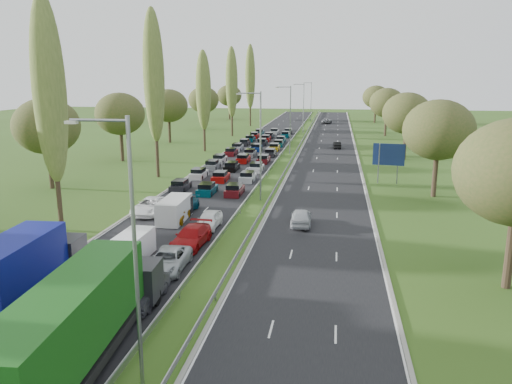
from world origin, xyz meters
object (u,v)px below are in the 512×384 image
at_px(blue_lorry, 26,266).
at_px(direction_sign, 389,156).
at_px(green_lorry, 80,320).
at_px(white_van_front, 133,247).
at_px(info_sign, 30,245).
at_px(white_van_rear, 175,209).
at_px(near_car_2, 150,206).

xyz_separation_m(blue_lorry, direction_sign, (25.33, 38.96, 1.42)).
relative_size(blue_lorry, green_lorry, 0.66).
xyz_separation_m(white_van_front, info_sign, (-7.23, -1.79, 0.33)).
distance_m(blue_lorry, white_van_rear, 18.50).
xyz_separation_m(green_lorry, info_sign, (-10.48, 12.01, -1.01)).
height_order(blue_lorry, direction_sign, direction_sign).
distance_m(blue_lorry, white_van_front, 8.33).
bearing_deg(near_car_2, green_lorry, -74.20).
height_order(green_lorry, white_van_front, green_lorry).
distance_m(white_van_rear, info_sign, 14.40).
bearing_deg(info_sign, white_van_front, 13.92).
height_order(near_car_2, white_van_rear, white_van_rear).
xyz_separation_m(near_car_2, white_van_front, (3.43, -12.68, 0.23)).
bearing_deg(white_van_rear, direction_sign, 42.34).
bearing_deg(near_car_2, info_sign, -103.08).
bearing_deg(white_van_rear, blue_lorry, -102.52).
relative_size(blue_lorry, white_van_rear, 1.81).
relative_size(info_sign, direction_sign, 0.40).
xyz_separation_m(green_lorry, white_van_front, (-3.26, 13.80, -1.34)).
bearing_deg(white_van_rear, white_van_front, -90.37).
distance_m(white_van_front, info_sign, 7.45).
relative_size(near_car_2, green_lorry, 0.38).
xyz_separation_m(white_van_rear, info_sign, (-7.03, -12.56, 0.25)).
relative_size(white_van_rear, info_sign, 2.60).
bearing_deg(white_van_rear, green_lorry, -83.41).
bearing_deg(white_van_rear, near_car_2, 148.06).
bearing_deg(direction_sign, near_car_2, -142.87).
height_order(white_van_front, info_sign, info_sign).
xyz_separation_m(near_car_2, info_sign, (-3.80, -14.47, 0.56)).
bearing_deg(white_van_front, direction_sign, 56.33).
bearing_deg(white_van_front, blue_lorry, -116.41).
bearing_deg(white_van_front, white_van_rear, 91.69).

